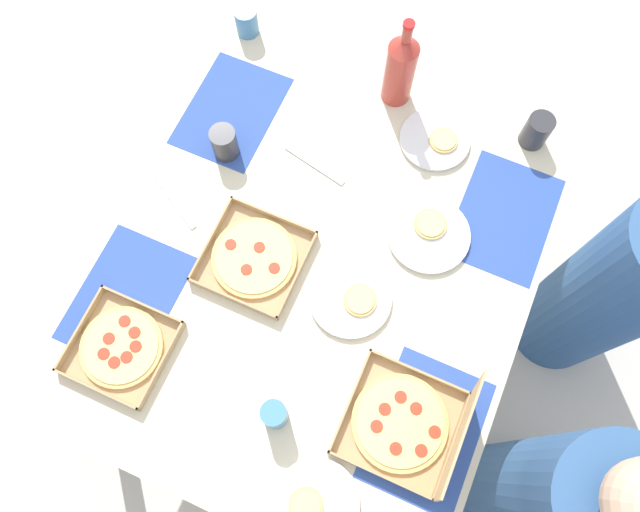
{
  "coord_description": "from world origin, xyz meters",
  "views": [
    {
      "loc": [
        0.52,
        0.23,
        2.36
      ],
      "look_at": [
        0.0,
        0.0,
        0.74
      ],
      "focal_mm": 34.35,
      "sensor_mm": 36.0,
      "label": 1
    }
  ],
  "objects_px": {
    "plate_far_right": "(315,503)",
    "cup_spare": "(247,21)",
    "pizza_box_center": "(254,258)",
    "cup_clear_left": "(275,415)",
    "plate_middle": "(429,234)",
    "cup_red": "(224,143)",
    "pizza_box_corner_right": "(412,426)",
    "pizza_box_edge_far": "(122,347)",
    "cup_clear_right": "(537,131)",
    "plate_near_right": "(351,299)",
    "diner_left_seat": "(611,291)",
    "diner_right_seat": "(551,496)",
    "soda_bottle": "(400,68)",
    "plate_near_left": "(436,140)"
  },
  "relations": [
    {
      "from": "cup_clear_right",
      "to": "diner_right_seat",
      "type": "bearing_deg",
      "value": 24.31
    },
    {
      "from": "plate_far_right",
      "to": "soda_bottle",
      "type": "relative_size",
      "value": 0.66
    },
    {
      "from": "pizza_box_corner_right",
      "to": "plate_near_left",
      "type": "bearing_deg",
      "value": -164.37
    },
    {
      "from": "pizza_box_edge_far",
      "to": "soda_bottle",
      "type": "xyz_separation_m",
      "value": [
        -1.03,
        0.38,
        0.12
      ]
    },
    {
      "from": "diner_right_seat",
      "to": "plate_far_right",
      "type": "bearing_deg",
      "value": -65.56
    },
    {
      "from": "cup_clear_right",
      "to": "plate_middle",
      "type": "bearing_deg",
      "value": -23.14
    },
    {
      "from": "plate_middle",
      "to": "diner_left_seat",
      "type": "relative_size",
      "value": 0.2
    },
    {
      "from": "pizza_box_corner_right",
      "to": "cup_clear_right",
      "type": "bearing_deg",
      "value": 177.75
    },
    {
      "from": "pizza_box_corner_right",
      "to": "cup_red",
      "type": "distance_m",
      "value": 0.95
    },
    {
      "from": "plate_middle",
      "to": "diner_left_seat",
      "type": "height_order",
      "value": "diner_left_seat"
    },
    {
      "from": "plate_middle",
      "to": "plate_near_right",
      "type": "bearing_deg",
      "value": -25.87
    },
    {
      "from": "cup_clear_left",
      "to": "diner_right_seat",
      "type": "distance_m",
      "value": 0.83
    },
    {
      "from": "pizza_box_edge_far",
      "to": "plate_far_right",
      "type": "relative_size",
      "value": 1.18
    },
    {
      "from": "plate_near_right",
      "to": "soda_bottle",
      "type": "relative_size",
      "value": 0.71
    },
    {
      "from": "plate_near_right",
      "to": "cup_spare",
      "type": "relative_size",
      "value": 2.46
    },
    {
      "from": "pizza_box_corner_right",
      "to": "plate_far_right",
      "type": "distance_m",
      "value": 0.3
    },
    {
      "from": "plate_near_right",
      "to": "diner_left_seat",
      "type": "relative_size",
      "value": 0.19
    },
    {
      "from": "cup_red",
      "to": "cup_spare",
      "type": "bearing_deg",
      "value": -162.35
    },
    {
      "from": "plate_near_left",
      "to": "pizza_box_center",
      "type": "bearing_deg",
      "value": -31.02
    },
    {
      "from": "plate_far_right",
      "to": "cup_spare",
      "type": "xyz_separation_m",
      "value": [
        -1.21,
        -0.77,
        0.04
      ]
    },
    {
      "from": "plate_middle",
      "to": "cup_red",
      "type": "xyz_separation_m",
      "value": [
        -0.01,
        -0.65,
        0.04
      ]
    },
    {
      "from": "plate_middle",
      "to": "cup_clear_right",
      "type": "bearing_deg",
      "value": 156.86
    },
    {
      "from": "pizza_box_edge_far",
      "to": "diner_right_seat",
      "type": "relative_size",
      "value": 0.22
    },
    {
      "from": "plate_far_right",
      "to": "cup_red",
      "type": "distance_m",
      "value": 1.02
    },
    {
      "from": "pizza_box_center",
      "to": "cup_clear_left",
      "type": "xyz_separation_m",
      "value": [
        0.37,
        0.24,
        0.04
      ]
    },
    {
      "from": "pizza_box_edge_far",
      "to": "soda_bottle",
      "type": "bearing_deg",
      "value": 159.79
    },
    {
      "from": "plate_middle",
      "to": "plate_far_right",
      "type": "distance_m",
      "value": 0.78
    },
    {
      "from": "cup_clear_right",
      "to": "cup_clear_left",
      "type": "xyz_separation_m",
      "value": [
        1.04,
        -0.36,
        0.0
      ]
    },
    {
      "from": "plate_near_right",
      "to": "diner_left_seat",
      "type": "height_order",
      "value": "diner_left_seat"
    },
    {
      "from": "pizza_box_corner_right",
      "to": "plate_middle",
      "type": "distance_m",
      "value": 0.54
    },
    {
      "from": "cup_spare",
      "to": "plate_middle",
      "type": "bearing_deg",
      "value": 61.09
    },
    {
      "from": "plate_near_right",
      "to": "plate_near_left",
      "type": "distance_m",
      "value": 0.56
    },
    {
      "from": "pizza_box_corner_right",
      "to": "pizza_box_edge_far",
      "type": "relative_size",
      "value": 1.26
    },
    {
      "from": "pizza_box_edge_far",
      "to": "diner_left_seat",
      "type": "xyz_separation_m",
      "value": [
        -0.78,
        1.23,
        -0.22
      ]
    },
    {
      "from": "plate_far_right",
      "to": "soda_bottle",
      "type": "xyz_separation_m",
      "value": [
        -1.18,
        -0.25,
        0.12
      ]
    },
    {
      "from": "plate_near_right",
      "to": "cup_clear_left",
      "type": "distance_m",
      "value": 0.37
    },
    {
      "from": "diner_left_seat",
      "to": "pizza_box_center",
      "type": "bearing_deg",
      "value": -68.14
    },
    {
      "from": "pizza_box_edge_far",
      "to": "plate_far_right",
      "type": "bearing_deg",
      "value": 76.94
    },
    {
      "from": "pizza_box_corner_right",
      "to": "cup_red",
      "type": "bearing_deg",
      "value": -123.84
    },
    {
      "from": "pizza_box_corner_right",
      "to": "diner_right_seat",
      "type": "distance_m",
      "value": 0.52
    },
    {
      "from": "pizza_box_edge_far",
      "to": "plate_middle",
      "type": "height_order",
      "value": "pizza_box_edge_far"
    },
    {
      "from": "plate_near_right",
      "to": "diner_right_seat",
      "type": "distance_m",
      "value": 0.79
    },
    {
      "from": "pizza_box_center",
      "to": "soda_bottle",
      "type": "bearing_deg",
      "value": 165.98
    },
    {
      "from": "pizza_box_center",
      "to": "pizza_box_edge_far",
      "type": "distance_m",
      "value": 0.43
    },
    {
      "from": "pizza_box_center",
      "to": "cup_clear_left",
      "type": "bearing_deg",
      "value": 33.01
    },
    {
      "from": "pizza_box_edge_far",
      "to": "soda_bottle",
      "type": "distance_m",
      "value": 1.11
    },
    {
      "from": "pizza_box_edge_far",
      "to": "cup_clear_right",
      "type": "distance_m",
      "value": 1.33
    },
    {
      "from": "cup_clear_left",
      "to": "diner_right_seat",
      "type": "relative_size",
      "value": 0.09
    },
    {
      "from": "plate_near_left",
      "to": "cup_spare",
      "type": "height_order",
      "value": "cup_spare"
    },
    {
      "from": "pizza_box_corner_right",
      "to": "plate_near_right",
      "type": "height_order",
      "value": "pizza_box_corner_right"
    }
  ]
}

